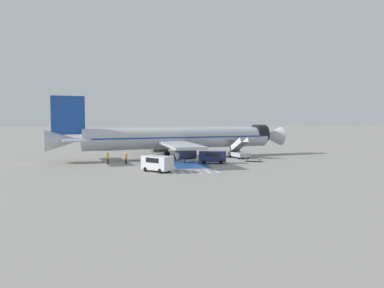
{
  "coord_description": "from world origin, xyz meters",
  "views": [
    {
      "loc": [
        -11.17,
        -68.77,
        7.26
      ],
      "look_at": [
        0.24,
        -1.77,
        2.66
      ],
      "focal_mm": 35.0,
      "sensor_mm": 36.0,
      "label": 1
    }
  ],
  "objects_px": {
    "ground_crew_2": "(126,157)",
    "ground_crew_3": "(184,156)",
    "fuel_tanker": "(140,141)",
    "ground_crew_0": "(216,153)",
    "ground_crew_1": "(108,158)",
    "baggage_cart": "(253,160)",
    "traffic_cone_0": "(77,162)",
    "airliner": "(177,138)",
    "boarding_stairs_forward": "(239,153)",
    "service_van_1": "(213,156)",
    "service_van_0": "(157,162)"
  },
  "relations": [
    {
      "from": "fuel_tanker",
      "to": "ground_crew_2",
      "type": "distance_m",
      "value": 32.93
    },
    {
      "from": "airliner",
      "to": "service_van_1",
      "type": "height_order",
      "value": "airliner"
    },
    {
      "from": "ground_crew_2",
      "to": "ground_crew_3",
      "type": "relative_size",
      "value": 1.03
    },
    {
      "from": "ground_crew_1",
      "to": "airliner",
      "type": "bearing_deg",
      "value": 20.0
    },
    {
      "from": "service_van_0",
      "to": "ground_crew_3",
      "type": "xyz_separation_m",
      "value": [
        5.43,
        11.16,
        -0.26
      ]
    },
    {
      "from": "ground_crew_2",
      "to": "traffic_cone_0",
      "type": "relative_size",
      "value": 4.0
    },
    {
      "from": "fuel_tanker",
      "to": "ground_crew_0",
      "type": "relative_size",
      "value": 5.52
    },
    {
      "from": "service_van_1",
      "to": "ground_crew_3",
      "type": "height_order",
      "value": "service_van_1"
    },
    {
      "from": "service_van_0",
      "to": "ground_crew_1",
      "type": "distance_m",
      "value": 12.5
    },
    {
      "from": "ground_crew_0",
      "to": "ground_crew_1",
      "type": "relative_size",
      "value": 0.93
    },
    {
      "from": "service_van_1",
      "to": "ground_crew_0",
      "type": "relative_size",
      "value": 2.84
    },
    {
      "from": "ground_crew_2",
      "to": "ground_crew_3",
      "type": "height_order",
      "value": "ground_crew_2"
    },
    {
      "from": "service_van_0",
      "to": "baggage_cart",
      "type": "height_order",
      "value": "service_van_0"
    },
    {
      "from": "ground_crew_0",
      "to": "traffic_cone_0",
      "type": "xyz_separation_m",
      "value": [
        -23.99,
        -4.22,
        -0.71
      ]
    },
    {
      "from": "ground_crew_3",
      "to": "ground_crew_1",
      "type": "bearing_deg",
      "value": 105.09
    },
    {
      "from": "ground_crew_0",
      "to": "service_van_0",
      "type": "bearing_deg",
      "value": 82.72
    },
    {
      "from": "service_van_1",
      "to": "ground_crew_0",
      "type": "height_order",
      "value": "service_van_1"
    },
    {
      "from": "service_van_1",
      "to": "traffic_cone_0",
      "type": "height_order",
      "value": "service_van_1"
    },
    {
      "from": "boarding_stairs_forward",
      "to": "baggage_cart",
      "type": "xyz_separation_m",
      "value": [
        0.8,
        -6.02,
        -0.72
      ]
    },
    {
      "from": "baggage_cart",
      "to": "ground_crew_1",
      "type": "relative_size",
      "value": 1.7
    },
    {
      "from": "airliner",
      "to": "ground_crew_2",
      "type": "relative_size",
      "value": 24.43
    },
    {
      "from": "airliner",
      "to": "ground_crew_1",
      "type": "bearing_deg",
      "value": -70.79
    },
    {
      "from": "service_van_0",
      "to": "ground_crew_1",
      "type": "height_order",
      "value": "service_van_0"
    },
    {
      "from": "ground_crew_0",
      "to": "traffic_cone_0",
      "type": "height_order",
      "value": "ground_crew_0"
    },
    {
      "from": "service_van_1",
      "to": "baggage_cart",
      "type": "relative_size",
      "value": 1.56
    },
    {
      "from": "baggage_cart",
      "to": "traffic_cone_0",
      "type": "relative_size",
      "value": 6.46
    },
    {
      "from": "ground_crew_1",
      "to": "ground_crew_2",
      "type": "distance_m",
      "value": 2.95
    },
    {
      "from": "service_van_0",
      "to": "ground_crew_2",
      "type": "height_order",
      "value": "service_van_0"
    },
    {
      "from": "ground_crew_2",
      "to": "ground_crew_1",
      "type": "bearing_deg",
      "value": -74.56
    },
    {
      "from": "baggage_cart",
      "to": "service_van_0",
      "type": "bearing_deg",
      "value": -32.83
    },
    {
      "from": "ground_crew_0",
      "to": "ground_crew_1",
      "type": "bearing_deg",
      "value": 45.84
    },
    {
      "from": "traffic_cone_0",
      "to": "baggage_cart",
      "type": "bearing_deg",
      "value": -3.76
    },
    {
      "from": "airliner",
      "to": "boarding_stairs_forward",
      "type": "distance_m",
      "value": 11.68
    },
    {
      "from": "ground_crew_1",
      "to": "traffic_cone_0",
      "type": "xyz_separation_m",
      "value": [
        -4.93,
        1.18,
        -0.79
      ]
    },
    {
      "from": "service_van_0",
      "to": "fuel_tanker",
      "type": "bearing_deg",
      "value": -130.59
    },
    {
      "from": "ground_crew_0",
      "to": "airliner",
      "type": "bearing_deg",
      "value": 13.39
    },
    {
      "from": "fuel_tanker",
      "to": "ground_crew_0",
      "type": "xyz_separation_m",
      "value": [
        12.85,
        -26.61,
        -0.86
      ]
    },
    {
      "from": "fuel_tanker",
      "to": "ground_crew_1",
      "type": "relative_size",
      "value": 5.15
    },
    {
      "from": "ground_crew_0",
      "to": "ground_crew_2",
      "type": "relative_size",
      "value": 0.89
    },
    {
      "from": "boarding_stairs_forward",
      "to": "service_van_1",
      "type": "xyz_separation_m",
      "value": [
        -6.61,
        -7.39,
        0.22
      ]
    },
    {
      "from": "service_van_0",
      "to": "traffic_cone_0",
      "type": "distance_m",
      "value": 16.65
    },
    {
      "from": "service_van_0",
      "to": "baggage_cart",
      "type": "bearing_deg",
      "value": 167.38
    },
    {
      "from": "baggage_cart",
      "to": "ground_crew_2",
      "type": "bearing_deg",
      "value": -62.04
    },
    {
      "from": "airliner",
      "to": "ground_crew_0",
      "type": "distance_m",
      "value": 7.65
    },
    {
      "from": "fuel_tanker",
      "to": "traffic_cone_0",
      "type": "relative_size",
      "value": 19.62
    },
    {
      "from": "baggage_cart",
      "to": "traffic_cone_0",
      "type": "distance_m",
      "value": 29.16
    },
    {
      "from": "ground_crew_0",
      "to": "ground_crew_2",
      "type": "xyz_separation_m",
      "value": [
        -16.2,
        -6.14,
        0.14
      ]
    },
    {
      "from": "service_van_1",
      "to": "baggage_cart",
      "type": "height_order",
      "value": "service_van_1"
    },
    {
      "from": "ground_crew_2",
      "to": "ground_crew_0",
      "type": "bearing_deg",
      "value": 140.58
    },
    {
      "from": "airliner",
      "to": "traffic_cone_0",
      "type": "bearing_deg",
      "value": -82.08
    }
  ]
}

